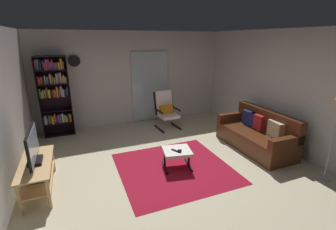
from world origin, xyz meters
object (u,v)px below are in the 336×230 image
Objects in this scene: cell_phone at (180,151)px; television at (33,147)px; tv_remote at (175,150)px; tv_stand at (37,172)px; wall_clock at (74,61)px; ottoman at (177,153)px; leather_sofa at (257,135)px; bookshelf_near_tv at (54,93)px; lounge_armchair at (166,109)px.

television is at bearing -156.97° from cell_phone.
tv_stand is at bearing 147.48° from tv_remote.
tv_stand is 3.17m from wall_clock.
ottoman is at bearing -4.34° from tv_stand.
tv_stand reaches higher than cell_phone.
bookshelf_near_tv is at bearing 148.50° from leather_sofa.
television is 1.49× the size of ottoman.
television is 6.39× the size of cell_phone.
ottoman is 4.29× the size of cell_phone.
cell_phone is at bearing -61.25° from wall_clock.
wall_clock reaches higher than tv_remote.
bookshelf_near_tv is at bearing 157.80° from cell_phone.
cell_phone is (-2.01, -0.18, 0.05)m from leather_sofa.
tv_remote is (2.33, -0.21, -0.40)m from television.
tv_stand is 4.21× the size of wall_clock.
television is 6.22× the size of tv_remote.
wall_clock is at bearing 19.42° from bookshelf_near_tv.
lounge_armchair is (3.01, 1.93, -0.24)m from television.
television is (0.00, 0.01, 0.44)m from tv_stand.
bookshelf_near_tv reaches higher than cell_phone.
cell_phone is 0.48× the size of wall_clock.
wall_clock is (-1.59, 2.85, 1.55)m from ottoman.
cell_phone is at bearing -68.11° from tv_remote.
leather_sofa is 2.02m from cell_phone.
tv_stand is 0.61× the size of bookshelf_near_tv.
wall_clock is (0.80, 2.66, 1.08)m from television.
cell_phone reaches higher than ottoman.
tv_remote reaches higher than ottoman.
bookshelf_near_tv reaches higher than tv_stand.
television is at bearing -106.66° from wall_clock.
bookshelf_near_tv is 3.57m from cell_phone.
bookshelf_near_tv reaches higher than wall_clock.
leather_sofa is at bearing -1.08° from tv_stand.
bookshelf_near_tv is 3.51m from ottoman.
wall_clock is (-2.21, 0.74, 1.32)m from lounge_armchair.
ottoman is 4.17× the size of tv_remote.
bookshelf_near_tv is 4.96m from leather_sofa.
wall_clock is (0.55, 0.20, 0.74)m from bookshelf_near_tv.
cell_phone is (2.41, -0.27, -0.40)m from television.
lounge_armchair is 1.70× the size of ottoman.
lounge_armchair is at bearing 73.68° from ottoman.
ottoman is (-0.62, -2.12, -0.23)m from lounge_armchair.
wall_clock is at bearing 90.53° from tv_remote.
tv_stand is 2.61m from bookshelf_near_tv.
lounge_armchair is (-1.41, 2.02, 0.22)m from leather_sofa.
tv_stand is 0.67× the size of leather_sofa.
bookshelf_near_tv is 1.11× the size of leather_sofa.
lounge_armchair reaches higher than tv_remote.
bookshelf_near_tv reaches higher than ottoman.
lounge_armchair is 2.68m from wall_clock.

